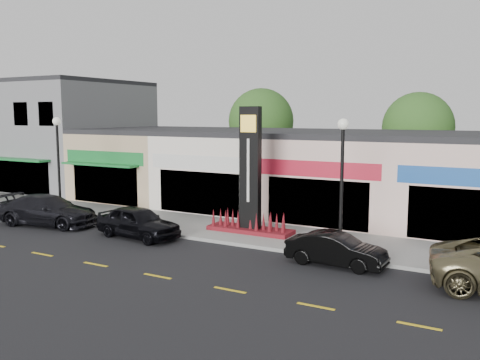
{
  "coord_description": "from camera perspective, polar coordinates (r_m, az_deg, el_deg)",
  "views": [
    {
      "loc": [
        14.06,
        -17.05,
        5.8
      ],
      "look_at": [
        2.55,
        4.0,
        2.67
      ],
      "focal_mm": 38.0,
      "sensor_mm": 36.0,
      "label": 1
    }
  ],
  "objects": [
    {
      "name": "ground",
      "position": [
        22.85,
        -10.57,
        -7.39
      ],
      "size": [
        120.0,
        120.0,
        0.0
      ],
      "primitive_type": "plane",
      "color": "black",
      "rests_on": "ground"
    },
    {
      "name": "sidewalk",
      "position": [
        26.24,
        -4.54,
        -5.19
      ],
      "size": [
        52.0,
        4.3,
        0.15
      ],
      "primitive_type": "cube",
      "color": "gray",
      "rests_on": "ground"
    },
    {
      "name": "curb",
      "position": [
        24.44,
        -7.44,
        -6.17
      ],
      "size": [
        52.0,
        0.2,
        0.15
      ],
      "primitive_type": "cube",
      "color": "gray",
      "rests_on": "ground"
    },
    {
      "name": "building_grey_2story",
      "position": [
        42.95,
        -19.72,
        4.79
      ],
      "size": [
        12.0,
        10.95,
        8.3
      ],
      "color": "slate",
      "rests_on": "ground"
    },
    {
      "name": "shop_beige",
      "position": [
        36.52,
        -9.64,
        1.99
      ],
      "size": [
        7.0,
        10.85,
        4.8
      ],
      "color": "tan",
      "rests_on": "ground"
    },
    {
      "name": "shop_cream",
      "position": [
        32.67,
        0.06,
        1.46
      ],
      "size": [
        7.0,
        10.01,
        4.8
      ],
      "color": "silver",
      "rests_on": "ground"
    },
    {
      "name": "shop_pink_w",
      "position": [
        29.98,
        11.89,
        0.76
      ],
      "size": [
        7.0,
        10.01,
        4.8
      ],
      "color": "beige",
      "rests_on": "ground"
    },
    {
      "name": "shop_pink_e",
      "position": [
        28.77,
        25.35,
        -0.07
      ],
      "size": [
        7.0,
        10.01,
        4.8
      ],
      "color": "beige",
      "rests_on": "ground"
    },
    {
      "name": "tree_rear_west",
      "position": [
        40.77,
        2.39,
        6.61
      ],
      "size": [
        5.2,
        5.2,
        7.83
      ],
      "color": "#382619",
      "rests_on": "ground"
    },
    {
      "name": "tree_rear_mid",
      "position": [
        37.06,
        19.35,
        5.6
      ],
      "size": [
        4.8,
        4.8,
        7.29
      ],
      "color": "#382619",
      "rests_on": "ground"
    },
    {
      "name": "lamp_west_near",
      "position": [
        29.57,
        -19.73,
        2.5
      ],
      "size": [
        0.44,
        0.44,
        5.47
      ],
      "color": "black",
      "rests_on": "sidewalk"
    },
    {
      "name": "lamp_east_near",
      "position": [
        20.6,
        11.38,
        0.82
      ],
      "size": [
        0.44,
        0.44,
        5.47
      ],
      "color": "black",
      "rests_on": "sidewalk"
    },
    {
      "name": "pylon_sign",
      "position": [
        24.21,
        1.16,
        -0.93
      ],
      "size": [
        4.2,
        1.3,
        6.0
      ],
      "color": "maroon",
      "rests_on": "sidewalk"
    },
    {
      "name": "car_dark_sedan",
      "position": [
        28.43,
        -20.75,
        -3.2
      ],
      "size": [
        3.06,
        5.71,
        1.57
      ],
      "primitive_type": "imported",
      "rotation": [
        0.0,
        0.0,
        1.74
      ],
      "color": "black",
      "rests_on": "ground"
    },
    {
      "name": "car_black_sedan",
      "position": [
        24.42,
        -11.39,
        -4.65
      ],
      "size": [
        2.26,
        4.57,
        1.5
      ],
      "primitive_type": "imported",
      "rotation": [
        0.0,
        0.0,
        1.46
      ],
      "color": "black",
      "rests_on": "ground"
    },
    {
      "name": "car_black_conv",
      "position": [
        19.98,
        10.74,
        -7.68
      ],
      "size": [
        1.49,
        3.88,
        1.26
      ],
      "primitive_type": "imported",
      "rotation": [
        0.0,
        0.0,
        1.53
      ],
      "color": "black",
      "rests_on": "ground"
    }
  ]
}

